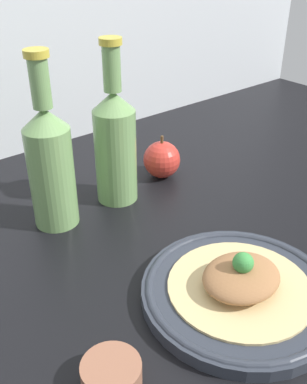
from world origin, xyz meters
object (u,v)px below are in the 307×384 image
cider_bottle_left (50,163)px  cider_bottle_right (115,143)px  dipping_bowl (111,374)px  plate (239,292)px  apple (162,160)px  plated_food (241,279)px

cider_bottle_left → cider_bottle_right: same height
cider_bottle_right → dipping_bowl: (-25.25, -34.74, -10.45)cm
plate → apple: size_ratio=3.02×
plate → cider_bottle_right: size_ratio=0.92×
plate → cider_bottle_left: (-10.78, 34.67, 10.79)cm
plate → plated_food: (0.00, 0.00, 2.38)cm
cider_bottle_left → plate: bearing=-72.7°
cider_bottle_left → dipping_bowl: 38.13cm
plate → dipping_bowl: (-22.50, -0.08, 0.34)cm
apple → dipping_bowl: 52.43cm
dipping_bowl → cider_bottle_left: bearing=71.4°
dipping_bowl → plate: bearing=0.2°
cider_bottle_right → dipping_bowl: 44.20cm
cider_bottle_left → apple: 27.47cm
plated_food → cider_bottle_left: bearing=107.3°
plated_food → apple: (15.44, 36.03, 0.36)cm
cider_bottle_right → apple: (12.69, 1.36, -8.05)cm
plate → dipping_bowl: 22.50cm
plated_food → cider_bottle_left: 37.26cm
plated_food → cider_bottle_left: cider_bottle_left is taller
cider_bottle_right → dipping_bowl: bearing=-126.0°
plate → cider_bottle_left: cider_bottle_left is taller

